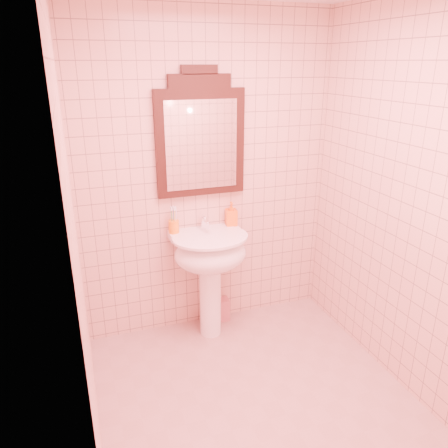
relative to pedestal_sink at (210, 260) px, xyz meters
name	(u,v)px	position (x,y,z in m)	size (l,w,h in m)	color
floor	(260,405)	(0.06, -0.87, -0.66)	(2.20, 2.20, 0.00)	tan
back_wall	(207,178)	(0.06, 0.23, 0.59)	(2.00, 0.02, 2.50)	beige
pedestal_sink	(210,260)	(0.00, 0.00, 0.00)	(0.58, 0.58, 0.86)	white
faucet	(204,223)	(0.00, 0.14, 0.26)	(0.04, 0.16, 0.11)	white
mirror	(201,138)	(0.00, 0.20, 0.91)	(0.68, 0.06, 0.94)	black
toothbrush_cup	(174,226)	(-0.24, 0.15, 0.25)	(0.08, 0.08, 0.18)	orange
soap_dispenser	(231,214)	(0.23, 0.17, 0.30)	(0.09, 0.09, 0.19)	orange
towel	(220,310)	(0.13, 0.17, -0.57)	(0.16, 0.10, 0.19)	#C5747D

